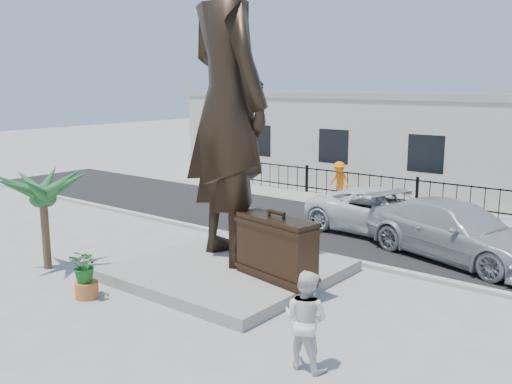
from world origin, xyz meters
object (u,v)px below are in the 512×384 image
(statue, at_px, (228,102))
(car_white, at_px, (386,213))
(suitcase, at_px, (276,248))
(tourist, at_px, (306,320))

(statue, height_order, car_white, statue)
(statue, xyz_separation_m, suitcase, (2.13, -0.63, -3.54))
(statue, relative_size, tourist, 4.68)
(statue, xyz_separation_m, car_white, (1.91, 5.97, -3.86))
(statue, bearing_deg, suitcase, -175.40)
(statue, distance_m, car_white, 7.36)
(suitcase, relative_size, car_white, 0.41)
(statue, distance_m, tourist, 7.07)
(statue, xyz_separation_m, tourist, (4.90, -3.48, -3.71))
(tourist, distance_m, car_white, 9.91)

